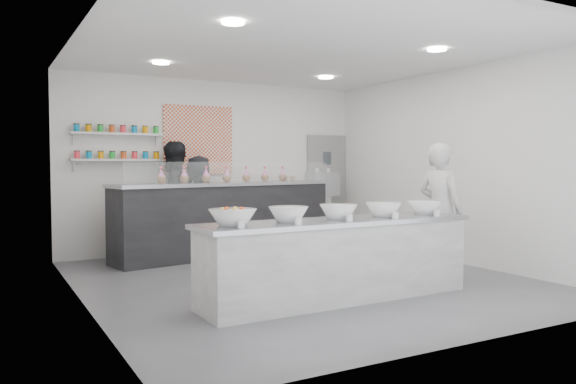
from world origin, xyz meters
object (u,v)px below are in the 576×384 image
Objects in this scene: woman_prep at (441,211)px; staff_right at (199,205)px; espresso_machine at (323,184)px; espresso_ledge at (298,221)px; staff_left at (172,199)px; prep_counter at (338,260)px; back_bar at (227,219)px.

woman_prep is 1.08× the size of staff_right.
woman_prep reaches higher than espresso_machine.
staff_left reaches higher than espresso_ledge.
prep_counter is 2.67× the size of espresso_ledge.
woman_prep reaches higher than back_bar.
back_bar is 0.52m from staff_right.
staff_left is (-3.04, -0.18, -0.19)m from espresso_machine.
back_bar is 2.37× the size of staff_right.
back_bar is 2.19× the size of woman_prep.
staff_right is (0.46, 0.00, -0.11)m from staff_left.
back_bar is at bearing 20.72° from woman_prep.
woman_prep is at bearing -88.02° from espresso_ledge.
back_bar is 3.18× the size of espresso_ledge.
woman_prep is (1.87, 0.33, 0.45)m from prep_counter.
espresso_ledge is 0.69× the size of woman_prep.
staff_right is (-2.58, -0.18, -0.30)m from espresso_machine.
espresso_ledge is 2.08m from staff_right.
espresso_ledge is at bearing -6.38° from woman_prep.
espresso_machine is (2.28, 3.93, 0.69)m from prep_counter.
back_bar is (0.11, 3.50, 0.16)m from prep_counter.
woman_prep is (1.76, -3.16, 0.29)m from back_bar.
espresso_ledge is at bearing 163.02° from staff_left.
espresso_machine reaches higher than prep_counter.
espresso_ledge is (1.63, 0.43, -0.15)m from back_bar.
woman_prep is at bearing -71.54° from back_bar.
staff_right reaches higher than espresso_machine.
prep_counter is 5.94× the size of espresso_machine.
staff_left reaches higher than prep_counter.
espresso_ledge is at bearing 64.86° from prep_counter.
woman_prep reaches higher than prep_counter.
back_bar is 7.08× the size of espresso_machine.
staff_left is at bearing 23.77° from staff_right.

